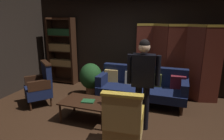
{
  "coord_description": "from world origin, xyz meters",
  "views": [
    {
      "loc": [
        1.36,
        -3.12,
        2.07
      ],
      "look_at": [
        0.0,
        0.8,
        0.95
      ],
      "focal_mm": 31.73,
      "sensor_mm": 36.0,
      "label": 1
    }
  ],
  "objects_px": {
    "armchair_wing_left": "(41,85)",
    "potted_plant": "(91,77)",
    "armchair_gilt_accent": "(123,123)",
    "velvet_couch": "(142,85)",
    "coffee_table": "(86,103)",
    "book_green_cloth": "(88,101)",
    "folding_screen": "(176,61)",
    "bookshelf": "(62,50)",
    "standing_figure": "(143,77)"
  },
  "relations": [
    {
      "from": "armchair_gilt_accent",
      "to": "folding_screen",
      "type": "bearing_deg",
      "value": 76.13
    },
    {
      "from": "velvet_couch",
      "to": "armchair_wing_left",
      "type": "distance_m",
      "value": 2.45
    },
    {
      "from": "folding_screen",
      "to": "coffee_table",
      "type": "xyz_separation_m",
      "value": [
        -1.62,
        -1.89,
        -0.61
      ]
    },
    {
      "from": "standing_figure",
      "to": "bookshelf",
      "type": "bearing_deg",
      "value": 146.52
    },
    {
      "from": "coffee_table",
      "to": "bookshelf",
      "type": "bearing_deg",
      "value": 132.25
    },
    {
      "from": "coffee_table",
      "to": "armchair_gilt_accent",
      "type": "distance_m",
      "value": 1.21
    },
    {
      "from": "velvet_couch",
      "to": "book_green_cloth",
      "type": "xyz_separation_m",
      "value": [
        -0.85,
        -1.27,
        -0.02
      ]
    },
    {
      "from": "standing_figure",
      "to": "potted_plant",
      "type": "bearing_deg",
      "value": 143.61
    },
    {
      "from": "armchair_wing_left",
      "to": "book_green_cloth",
      "type": "distance_m",
      "value": 1.46
    },
    {
      "from": "coffee_table",
      "to": "book_green_cloth",
      "type": "distance_m",
      "value": 0.08
    },
    {
      "from": "standing_figure",
      "to": "book_green_cloth",
      "type": "height_order",
      "value": "standing_figure"
    },
    {
      "from": "folding_screen",
      "to": "bookshelf",
      "type": "height_order",
      "value": "bookshelf"
    },
    {
      "from": "bookshelf",
      "to": "potted_plant",
      "type": "relative_size",
      "value": 2.3
    },
    {
      "from": "armchair_wing_left",
      "to": "standing_figure",
      "type": "height_order",
      "value": "standing_figure"
    },
    {
      "from": "coffee_table",
      "to": "potted_plant",
      "type": "relative_size",
      "value": 1.12
    },
    {
      "from": "armchair_wing_left",
      "to": "potted_plant",
      "type": "xyz_separation_m",
      "value": [
        0.9,
        0.9,
        0.03
      ]
    },
    {
      "from": "coffee_table",
      "to": "armchair_gilt_accent",
      "type": "height_order",
      "value": "armchair_gilt_accent"
    },
    {
      "from": "standing_figure",
      "to": "armchair_gilt_accent",
      "type": "bearing_deg",
      "value": -100.81
    },
    {
      "from": "coffee_table",
      "to": "potted_plant",
      "type": "height_order",
      "value": "potted_plant"
    },
    {
      "from": "coffee_table",
      "to": "armchair_wing_left",
      "type": "height_order",
      "value": "armchair_wing_left"
    },
    {
      "from": "velvet_couch",
      "to": "coffee_table",
      "type": "height_order",
      "value": "velvet_couch"
    },
    {
      "from": "velvet_couch",
      "to": "potted_plant",
      "type": "bearing_deg",
      "value": -179.06
    },
    {
      "from": "armchair_gilt_accent",
      "to": "standing_figure",
      "type": "xyz_separation_m",
      "value": [
        0.14,
        0.75,
        0.54
      ]
    },
    {
      "from": "coffee_table",
      "to": "armchair_gilt_accent",
      "type": "relative_size",
      "value": 0.96
    },
    {
      "from": "armchair_gilt_accent",
      "to": "potted_plant",
      "type": "xyz_separation_m",
      "value": [
        -1.45,
        1.93,
        0.03
      ]
    },
    {
      "from": "velvet_couch",
      "to": "potted_plant",
      "type": "distance_m",
      "value": 1.37
    },
    {
      "from": "bookshelf",
      "to": "armchair_wing_left",
      "type": "height_order",
      "value": "bookshelf"
    },
    {
      "from": "bookshelf",
      "to": "book_green_cloth",
      "type": "bearing_deg",
      "value": -47.25
    },
    {
      "from": "bookshelf",
      "to": "book_green_cloth",
      "type": "height_order",
      "value": "bookshelf"
    },
    {
      "from": "velvet_couch",
      "to": "standing_figure",
      "type": "distance_m",
      "value": 1.35
    },
    {
      "from": "folding_screen",
      "to": "coffee_table",
      "type": "relative_size",
      "value": 2.12
    },
    {
      "from": "potted_plant",
      "to": "book_green_cloth",
      "type": "bearing_deg",
      "value": -67.26
    },
    {
      "from": "armchair_gilt_accent",
      "to": "standing_figure",
      "type": "relative_size",
      "value": 0.61
    },
    {
      "from": "folding_screen",
      "to": "coffee_table",
      "type": "height_order",
      "value": "folding_screen"
    },
    {
      "from": "standing_figure",
      "to": "book_green_cloth",
      "type": "relative_size",
      "value": 6.85
    },
    {
      "from": "folding_screen",
      "to": "armchair_gilt_accent",
      "type": "xyz_separation_m",
      "value": [
        -0.64,
        -2.59,
        -0.5
      ]
    },
    {
      "from": "armchair_gilt_accent",
      "to": "potted_plant",
      "type": "distance_m",
      "value": 2.41
    },
    {
      "from": "standing_figure",
      "to": "potted_plant",
      "type": "xyz_separation_m",
      "value": [
        -1.6,
        1.18,
        -0.51
      ]
    },
    {
      "from": "folding_screen",
      "to": "potted_plant",
      "type": "relative_size",
      "value": 2.37
    },
    {
      "from": "velvet_couch",
      "to": "potted_plant",
      "type": "xyz_separation_m",
      "value": [
        -1.37,
        -0.02,
        0.06
      ]
    },
    {
      "from": "armchair_wing_left",
      "to": "standing_figure",
      "type": "xyz_separation_m",
      "value": [
        2.5,
        -0.28,
        0.54
      ]
    },
    {
      "from": "coffee_table",
      "to": "armchair_wing_left",
      "type": "relative_size",
      "value": 0.96
    },
    {
      "from": "bookshelf",
      "to": "velvet_couch",
      "type": "xyz_separation_m",
      "value": [
        2.7,
        -0.74,
        -0.62
      ]
    },
    {
      "from": "potted_plant",
      "to": "coffee_table",
      "type": "bearing_deg",
      "value": -68.95
    },
    {
      "from": "armchair_gilt_accent",
      "to": "velvet_couch",
      "type": "bearing_deg",
      "value": 92.56
    },
    {
      "from": "armchair_wing_left",
      "to": "book_green_cloth",
      "type": "relative_size",
      "value": 4.18
    },
    {
      "from": "armchair_wing_left",
      "to": "potted_plant",
      "type": "height_order",
      "value": "armchair_wing_left"
    },
    {
      "from": "bookshelf",
      "to": "velvet_couch",
      "type": "bearing_deg",
      "value": -15.28
    },
    {
      "from": "coffee_table",
      "to": "potted_plant",
      "type": "distance_m",
      "value": 1.32
    },
    {
      "from": "armchair_wing_left",
      "to": "standing_figure",
      "type": "bearing_deg",
      "value": -6.37
    }
  ]
}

